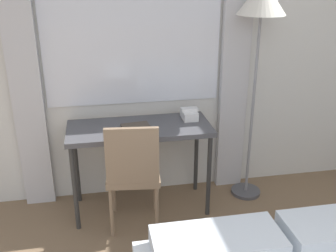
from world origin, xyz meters
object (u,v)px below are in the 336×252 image
telephone (189,114)px  standing_lamp (261,12)px  book (137,128)px  desk (140,135)px  desk_chair (133,170)px

telephone → standing_lamp: bearing=-4.5°
standing_lamp → book: (-0.99, -0.12, -0.84)m
desk → book: size_ratio=4.74×
desk → desk_chair: 0.32m
standing_lamp → book: size_ratio=7.70×
standing_lamp → telephone: 0.97m
desk → telephone: telephone is taller
desk → desk_chair: desk_chair is taller
telephone → book: (-0.45, -0.16, -0.03)m
standing_lamp → desk_chair: bearing=-163.1°
desk_chair → book: desk_chair is taller
desk → telephone: (0.43, 0.09, 0.11)m
telephone → desk: bearing=-167.5°
desk_chair → telephone: (0.51, 0.36, 0.28)m
desk_chair → telephone: size_ratio=4.95×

